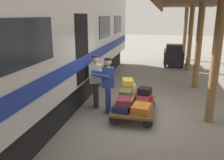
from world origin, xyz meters
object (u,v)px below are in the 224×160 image
suitcase_tan_vintage (125,101)px  suitcase_gray_aluminum (128,94)px  suitcase_red_plastic (144,97)px  suitcase_olive_duffel (126,94)px  suitcase_cream_canvas (128,87)px  suitcase_black_hardshell (145,91)px  suitcase_yellow_case (128,82)px  suitcase_burgundy_valise (124,101)px  suitcase_navy_fabric (122,108)px  suitcase_maroon_trunk (143,102)px  porter_by_door (96,80)px  train_car (35,44)px  suitcase_orange_carryall (141,109)px  porter_in_overalls (107,84)px  baggage_tug (174,55)px  luggage_cart (134,106)px

suitcase_tan_vintage → suitcase_gray_aluminum: 0.51m
suitcase_tan_vintage → suitcase_red_plastic: size_ratio=0.89×
suitcase_olive_duffel → suitcase_cream_canvas: (-0.00, -0.47, 0.07)m
suitcase_black_hardshell → suitcase_yellow_case: bearing=2.1°
suitcase_burgundy_valise → suitcase_navy_fabric: bearing=29.2°
suitcase_navy_fabric → suitcase_maroon_trunk: (-0.52, -0.51, 0.01)m
suitcase_red_plastic → porter_by_door: (1.53, 0.08, 0.48)m
train_car → suitcase_orange_carryall: 3.73m
suitcase_navy_fabric → suitcase_tan_vintage: bearing=-90.0°
porter_by_door → suitcase_orange_carryall: bearing=148.5°
suitcase_orange_carryall → porter_by_door: porter_by_door is taller
suitcase_yellow_case → porter_in_overalls: (0.56, 0.40, 0.01)m
suitcase_olive_duffel → baggage_tug: baggage_tug is taller
suitcase_cream_canvas → suitcase_navy_fabric: bearing=89.0°
suitcase_maroon_trunk → suitcase_gray_aluminum: bearing=-44.5°
suitcase_orange_carryall → suitcase_gray_aluminum: suitcase_gray_aluminum is taller
train_car → suitcase_yellow_case: train_car is taller
porter_by_door → baggage_tug: 7.65m
porter_in_overalls → train_car: bearing=0.3°
suitcase_orange_carryall → suitcase_gray_aluminum: bearing=-63.0°
luggage_cart → suitcase_red_plastic: bearing=-117.0°
suitcase_orange_carryall → suitcase_cream_canvas: 1.14m
suitcase_yellow_case → suitcase_orange_carryall: bearing=118.6°
train_car → porter_in_overalls: (-2.24, -0.01, -1.14)m
suitcase_orange_carryall → suitcase_gray_aluminum: 1.14m
suitcase_orange_carryall → suitcase_yellow_case: size_ratio=1.12×
suitcase_gray_aluminum → suitcase_yellow_case: size_ratio=1.01×
luggage_cart → suitcase_maroon_trunk: bearing=-180.0°
suitcase_red_plastic → porter_by_door: 1.60m
suitcase_orange_carryall → suitcase_gray_aluminum: (0.52, -1.01, 0.04)m
suitcase_cream_canvas → suitcase_burgundy_valise: (-0.01, 0.97, -0.12)m
suitcase_burgundy_valise → baggage_tug: size_ratio=0.28×
suitcase_maroon_trunk → suitcase_yellow_case: size_ratio=1.12×
suitcase_tan_vintage → suitcase_gray_aluminum: bearing=-90.0°
suitcase_olive_duffel → baggage_tug: size_ratio=0.31×
train_car → suitcase_gray_aluminum: train_car is taller
suitcase_tan_vintage → suitcase_maroon_trunk: size_ratio=0.99×
suitcase_navy_fabric → suitcase_olive_duffel: 0.56m
suitcase_orange_carryall → suitcase_burgundy_valise: (0.49, -0.02, 0.16)m
suitcase_navy_fabric → suitcase_cream_canvas: 1.03m
suitcase_olive_duffel → suitcase_yellow_case: suitcase_yellow_case is taller
train_car → suitcase_navy_fabric: 3.29m
luggage_cart → suitcase_gray_aluminum: bearing=-63.0°
suitcase_black_hardshell → train_car: bearing=7.3°
suitcase_tan_vintage → luggage_cart: bearing=180.0°
suitcase_yellow_case → suitcase_burgundy_valise: suitcase_yellow_case is taller
suitcase_maroon_trunk → luggage_cart: bearing=0.0°
suitcase_cream_canvas → suitcase_burgundy_valise: size_ratio=1.04×
suitcase_black_hardshell → porter_by_door: 1.56m
suitcase_maroon_trunk → suitcase_cream_canvas: (0.50, -0.48, 0.29)m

